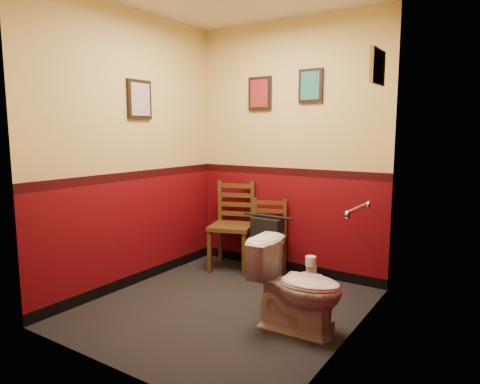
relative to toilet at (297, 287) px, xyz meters
The scene contains 16 objects.
floor 0.80m from the toilet, behind, with size 2.20×2.40×0.00m, color black.
wall_back 1.75m from the toilet, 119.95° to the left, with size 2.20×2.70×0.00m, color #5A070E.
wall_front 1.68m from the toilet, 122.04° to the right, with size 2.20×2.70×0.00m, color #5A070E.
wall_left 2.08m from the toilet, behind, with size 2.40×2.70×0.00m, color #5A070E.
wall_right 1.07m from the toilet, ahead, with size 2.40×2.70×0.00m, color #5A070E.
grab_bar 0.75m from the toilet, 40.61° to the left, with size 0.05×0.56×0.06m.
framed_print_back_a 2.28m from the toilet, 131.04° to the left, with size 0.28×0.04×0.36m.
framed_print_back_b 2.11m from the toilet, 110.93° to the left, with size 0.26×0.04×0.34m.
framed_print_left 2.35m from the toilet, behind, with size 0.04×0.30×0.38m.
framed_print_right 1.85m from the toilet, 61.04° to the left, with size 0.04×0.34×0.28m.
toilet is the anchor object (origin of this frame).
toilet_brush 0.37m from the toilet, 16.50° to the left, with size 0.12×0.12×0.43m.
chair_left 1.64m from the toilet, 141.81° to the left, with size 0.58×0.58×0.97m.
chair_right 1.32m from the toilet, 129.24° to the left, with size 0.48×0.48×0.81m.
handbag 1.29m from the toilet, 129.79° to the left, with size 0.33×0.17×0.24m.
tp_stack 1.09m from the toilet, 107.56° to the left, with size 0.22×0.14×0.29m.
Camera 1 is at (2.08, -2.93, 1.54)m, focal length 32.00 mm.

